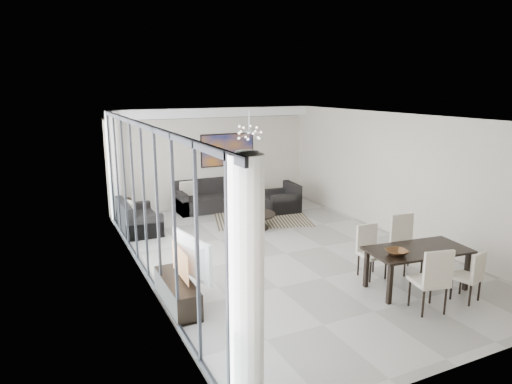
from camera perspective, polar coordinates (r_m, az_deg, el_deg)
room_shell at (r=9.71m, az=6.22°, el=0.83°), size 6.00×9.00×2.90m
window_wall at (r=8.48m, az=-13.23°, el=-1.13°), size 0.37×8.95×2.90m
soffit at (r=13.19m, az=-5.41°, el=9.88°), size 5.98×0.40×0.26m
painting at (r=13.63m, az=-3.58°, el=5.28°), size 1.68×0.04×0.98m
chandelier at (r=11.67m, az=-0.87°, el=7.45°), size 0.66×0.66×0.71m
rug at (r=12.38m, az=0.68°, el=-3.28°), size 2.93×2.54×0.01m
coffee_table at (r=11.51m, az=-0.29°, el=-3.47°), size 1.09×1.09×0.38m
bowl_coffee at (r=11.40m, az=-0.55°, el=-2.58°), size 0.29×0.29×0.07m
sofa_main at (r=13.33m, az=-5.01°, el=-0.88°), size 2.34×0.96×0.85m
loveseat at (r=11.63m, az=-14.62°, el=-3.50°), size 0.86×1.54×0.77m
armchair at (r=13.09m, az=3.29°, el=-1.20°), size 0.96×1.00×0.79m
side_table at (r=12.74m, az=-16.18°, el=-1.63°), size 0.40×0.40×0.56m
tv_console at (r=7.70m, az=-9.83°, el=-12.27°), size 0.40×1.44×0.45m
television at (r=7.54m, az=-8.87°, el=-8.09°), size 0.38×1.21×0.69m
dining_table at (r=8.50m, az=19.54°, el=-7.25°), size 1.87×1.08×0.74m
dining_chair_sw at (r=7.69m, az=21.26°, el=-9.81°), size 0.59×0.59×1.08m
dining_chair_se at (r=8.38m, az=25.40°, el=-9.17°), size 0.49×0.49×0.88m
dining_chair_nw at (r=8.85m, az=14.02°, el=-6.69°), size 0.46×0.46×0.98m
dining_chair_ne at (r=9.30m, az=18.10°, el=-5.54°), size 0.55×0.55×1.09m
bowl_dining at (r=8.05m, az=17.18°, el=-7.23°), size 0.39×0.39×0.09m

